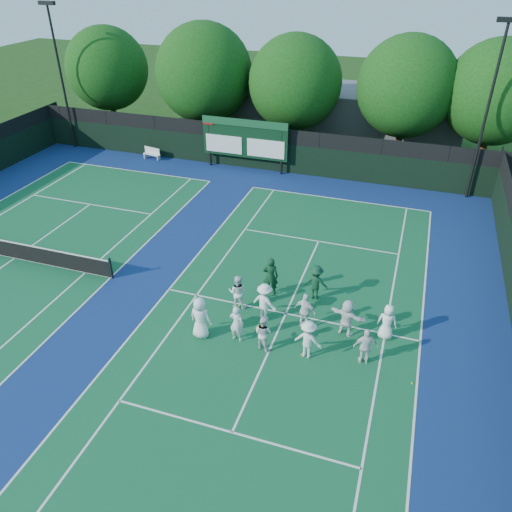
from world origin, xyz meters
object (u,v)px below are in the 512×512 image
(tennis_net, at_px, (13,250))
(coach_left, at_px, (271,276))
(scoreboard, at_px, (245,139))
(bench, at_px, (152,153))

(tennis_net, distance_m, coach_left, 13.01)
(scoreboard, xyz_separation_m, coach_left, (5.96, -13.41, -1.26))
(scoreboard, distance_m, tennis_net, 16.26)
(coach_left, bearing_deg, tennis_net, -6.75)
(tennis_net, xyz_separation_m, bench, (-0.10, 14.36, -0.03))
(scoreboard, bearing_deg, tennis_net, -115.60)
(tennis_net, bearing_deg, coach_left, 5.21)
(bench, xyz_separation_m, coach_left, (13.05, -13.18, 0.47))
(bench, distance_m, coach_left, 18.55)
(scoreboard, distance_m, bench, 7.30)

